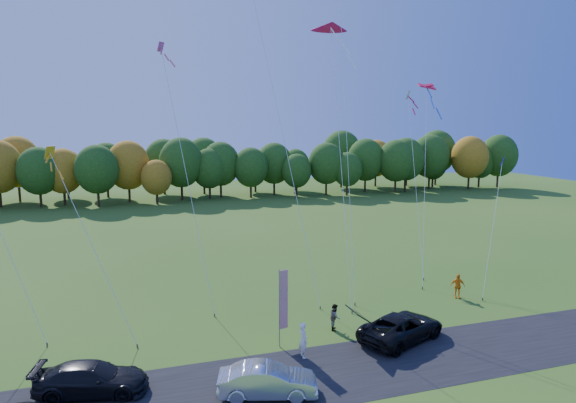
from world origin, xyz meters
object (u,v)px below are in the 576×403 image
object	(u,v)px
feather_flag	(283,299)
silver_sedan	(268,381)
person_east	(458,286)
black_suv	(402,327)

from	to	relation	value
feather_flag	silver_sedan	bearing A→B (deg)	-114.91
person_east	feather_flag	distance (m)	14.57
black_suv	feather_flag	size ratio (longest dim) A/B	1.25
black_suv	person_east	distance (m)	8.92
person_east	feather_flag	size ratio (longest dim) A/B	0.39
black_suv	silver_sedan	size ratio (longest dim) A/B	1.24
silver_sedan	person_east	world-z (taller)	person_east
black_suv	person_east	xyz separation A→B (m)	(7.37, 5.03, 0.09)
silver_sedan	person_east	distance (m)	18.28
person_east	feather_flag	xyz separation A→B (m)	(-13.99, -3.65, 1.85)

